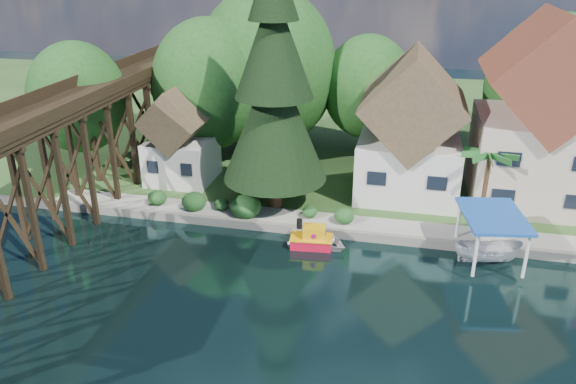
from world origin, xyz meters
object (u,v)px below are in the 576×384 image
object	(u,v)px
shed	(181,141)
boat_canopy	(489,242)
conifer	(274,88)
tugboat	(312,239)
house_center	(538,124)
trestle_bridge	(54,157)
boat_white_a	(319,238)
house_left	(410,135)
palm_tree	(489,157)

from	to	relation	value
shed	boat_canopy	size ratio (longest dim) A/B	1.39
conifer	boat_canopy	xyz separation A→B (m)	(14.67, -4.28, -7.93)
tugboat	conifer	bearing A→B (deg)	127.56
tugboat	boat_canopy	bearing A→B (deg)	2.18
house_center	conifer	bearing A→B (deg)	-163.60
trestle_bridge	boat_canopy	world-z (taller)	trestle_bridge
trestle_bridge	boat_canopy	distance (m)	28.63
shed	boat_white_a	bearing A→B (deg)	-31.00
house_left	shed	xyz separation A→B (m)	(-18.00, -1.50, -1.31)
trestle_bridge	conifer	bearing A→B (deg)	23.48
boat_white_a	boat_canopy	world-z (taller)	boat_canopy
house_center	boat_white_a	world-z (taller)	house_center
palm_tree	boat_white_a	size ratio (longest dim) A/B	1.21
trestle_bridge	boat_canopy	bearing A→B (deg)	3.32
palm_tree	shed	bearing A→B (deg)	174.88
trestle_bridge	palm_tree	size ratio (longest dim) A/B	8.47
tugboat	boat_white_a	world-z (taller)	tugboat
house_left	boat_canopy	xyz separation A→B (m)	(5.31, -9.18, -3.72)
house_left	palm_tree	bearing A→B (deg)	-33.78
house_left	house_center	size ratio (longest dim) A/B	0.79
shed	tugboat	distance (m)	15.05
shed	conifer	xyz separation A→B (m)	(8.64, -3.40, 5.53)
conifer	tugboat	distance (m)	10.58
house_center	conifer	size ratio (longest dim) A/B	0.76
tugboat	shed	bearing A→B (deg)	146.53
boat_canopy	boat_white_a	bearing A→B (deg)	179.41
conifer	palm_tree	xyz separation A→B (m)	(14.73, 1.31, -4.30)
house_left	house_center	xyz separation A→B (m)	(9.00, 0.50, 1.28)
house_center	conifer	world-z (taller)	conifer
boat_canopy	trestle_bridge	bearing A→B (deg)	-176.68
trestle_bridge	palm_tree	xyz separation A→B (m)	(28.38, 7.23, -0.30)
house_left	tugboat	xyz separation A→B (m)	(-5.74, -9.61, -4.54)
house_center	conifer	distance (m)	19.36
palm_tree	house_center	bearing A→B (deg)	48.51
house_left	trestle_bridge	bearing A→B (deg)	-154.79
trestle_bridge	tugboat	world-z (taller)	trestle_bridge
house_left	shed	bearing A→B (deg)	-175.23
shed	tugboat	xyz separation A→B (m)	(12.26, -8.10, -3.23)
trestle_bridge	boat_canopy	xyz separation A→B (m)	(28.31, 1.64, -3.93)
shed	trestle_bridge	bearing A→B (deg)	-118.19
trestle_bridge	house_left	distance (m)	25.42
house_left	conifer	size ratio (longest dim) A/B	0.60
tugboat	palm_tree	bearing A→B (deg)	28.39
palm_tree	house_left	bearing A→B (deg)	146.22
conifer	house_left	bearing A→B (deg)	27.65
shed	boat_white_a	distance (m)	15.09
trestle_bridge	house_left	xyz separation A→B (m)	(23.00, 10.83, -0.21)
trestle_bridge	shed	bearing A→B (deg)	61.81
boat_white_a	boat_canopy	xyz separation A→B (m)	(10.70, -0.11, 0.98)
house_left	conifer	world-z (taller)	conifer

